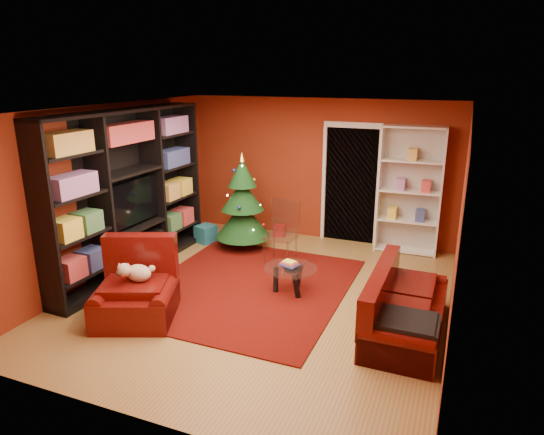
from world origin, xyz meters
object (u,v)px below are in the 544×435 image
at_px(armchair, 135,289).
at_px(gift_box_teal, 206,234).
at_px(christmas_tree, 243,202).
at_px(media_unit, 127,193).
at_px(coffee_table, 290,280).
at_px(sofa, 407,303).
at_px(gift_box_red, 279,231).
at_px(dog, 139,273).
at_px(acrylic_chair, 281,236).
at_px(rug, 247,287).
at_px(white_bookshelf, 410,191).

bearing_deg(armchair, gift_box_teal, 80.15).
bearing_deg(gift_box_teal, christmas_tree, -0.26).
relative_size(christmas_tree, armchair, 1.66).
bearing_deg(media_unit, coffee_table, 4.97).
height_order(christmas_tree, sofa, christmas_tree).
bearing_deg(christmas_tree, gift_box_red, 65.83).
xyz_separation_m(christmas_tree, sofa, (3.09, -1.93, -0.45)).
xyz_separation_m(gift_box_teal, dog, (0.63, -2.81, 0.45)).
xyz_separation_m(christmas_tree, coffee_table, (1.41, -1.43, -0.64)).
bearing_deg(armchair, media_unit, 106.80).
height_order(media_unit, christmas_tree, media_unit).
distance_m(gift_box_teal, armchair, 2.95).
distance_m(media_unit, gift_box_teal, 1.97).
xyz_separation_m(dog, acrylic_chair, (1.03, 2.35, -0.13)).
bearing_deg(gift_box_red, dog, -97.99).
height_order(gift_box_red, dog, dog).
distance_m(media_unit, gift_box_red, 3.09).
distance_m(dog, coffee_table, 2.12).
relative_size(christmas_tree, coffee_table, 2.28).
xyz_separation_m(gift_box_red, armchair, (-0.54, -3.70, 0.30)).
bearing_deg(dog, acrylic_chair, 44.62).
relative_size(rug, armchair, 3.11).
xyz_separation_m(media_unit, white_bookshelf, (3.93, 2.46, -0.17)).
bearing_deg(armchair, rug, 34.00).
height_order(white_bookshelf, sofa, white_bookshelf).
bearing_deg(christmas_tree, coffee_table, -45.24).
height_order(christmas_tree, dog, christmas_tree).
bearing_deg(acrylic_chair, gift_box_teal, 165.66).
height_order(media_unit, gift_box_red, media_unit).
relative_size(coffee_table, acrylic_chair, 0.80).
distance_m(white_bookshelf, dog, 4.71).
height_order(gift_box_teal, coffee_table, coffee_table).
bearing_deg(rug, acrylic_chair, 83.30).
height_order(rug, dog, dog).
distance_m(armchair, acrylic_chair, 2.64).
bearing_deg(sofa, dog, 105.70).
xyz_separation_m(gift_box_teal, coffee_table, (2.18, -1.43, 0.04)).
bearing_deg(christmas_tree, media_unit, -127.58).
bearing_deg(rug, gift_box_teal, 135.70).
distance_m(rug, christmas_tree, 1.88).
bearing_deg(armchair, coffee_table, 20.76).
bearing_deg(coffee_table, gift_box_teal, 146.81).
relative_size(media_unit, coffee_table, 4.32).
relative_size(rug, coffee_table, 4.27).
bearing_deg(armchair, gift_box_red, 59.99).
distance_m(rug, white_bookshelf, 3.28).
relative_size(rug, dog, 8.15).
bearing_deg(media_unit, armchair, -49.58).
bearing_deg(armchair, acrylic_chair, 44.63).
xyz_separation_m(sofa, coffee_table, (-1.68, 0.51, -0.20)).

